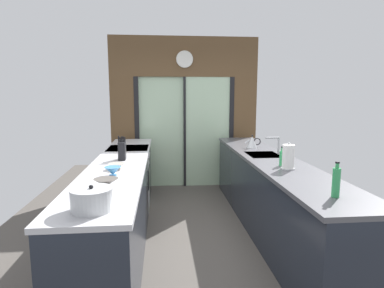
# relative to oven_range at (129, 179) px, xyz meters

# --- Properties ---
(ground_plane) EXTENTS (5.04, 7.60, 0.02)m
(ground_plane) POSITION_rel_oven_range_xyz_m (0.91, -0.65, -0.47)
(ground_plane) COLOR #4C4742
(back_wall_unit) EXTENTS (2.64, 0.12, 2.70)m
(back_wall_unit) POSITION_rel_oven_range_xyz_m (0.91, 1.15, 1.07)
(back_wall_unit) COLOR brown
(back_wall_unit) RESTS_ON ground_plane
(left_counter_run) EXTENTS (0.62, 3.80, 0.92)m
(left_counter_run) POSITION_rel_oven_range_xyz_m (-0.00, -1.12, 0.01)
(left_counter_run) COLOR #1E232D
(left_counter_run) RESTS_ON ground_plane
(right_counter_run) EXTENTS (0.62, 3.80, 0.92)m
(right_counter_run) POSITION_rel_oven_range_xyz_m (1.82, -0.95, 0.01)
(right_counter_run) COLOR #1E232D
(right_counter_run) RESTS_ON ground_plane
(sink_faucet) EXTENTS (0.19, 0.02, 0.23)m
(sink_faucet) POSITION_rel_oven_range_xyz_m (1.96, -0.70, 0.62)
(sink_faucet) COLOR #B7BABC
(sink_faucet) RESTS_ON right_counter_run
(oven_range) EXTENTS (0.60, 0.60, 0.92)m
(oven_range) POSITION_rel_oven_range_xyz_m (0.00, 0.00, 0.00)
(oven_range) COLOR #B7BABC
(oven_range) RESTS_ON ground_plane
(mixing_bowl_near) EXTENTS (0.20, 0.20, 0.07)m
(mixing_bowl_near) POSITION_rel_oven_range_xyz_m (0.02, -2.02, 0.50)
(mixing_bowl_near) COLOR #514C47
(mixing_bowl_near) RESTS_ON left_counter_run
(mixing_bowl_mid) EXTENTS (0.16, 0.16, 0.09)m
(mixing_bowl_mid) POSITION_rel_oven_range_xyz_m (0.02, -1.63, 0.51)
(mixing_bowl_mid) COLOR teal
(mixing_bowl_mid) RESTS_ON left_counter_run
(mixing_bowl_far) EXTENTS (0.18, 0.18, 0.06)m
(mixing_bowl_far) POSITION_rel_oven_range_xyz_m (0.02, -1.37, 0.50)
(mixing_bowl_far) COLOR gray
(mixing_bowl_far) RESTS_ON left_counter_run
(knife_block) EXTENTS (0.09, 0.14, 0.29)m
(knife_block) POSITION_rel_oven_range_xyz_m (0.02, -0.87, 0.58)
(knife_block) COLOR black
(knife_block) RESTS_ON left_counter_run
(stock_pot) EXTENTS (0.28, 0.28, 0.18)m
(stock_pot) POSITION_rel_oven_range_xyz_m (0.02, -2.58, 0.54)
(stock_pot) COLOR #B7BABC
(stock_pot) RESTS_ON left_counter_run
(kettle) EXTENTS (0.24, 0.16, 0.19)m
(kettle) POSITION_rel_oven_range_xyz_m (1.80, -0.16, 0.55)
(kettle) COLOR #B7BABC
(kettle) RESTS_ON right_counter_run
(soap_bottle_near) EXTENTS (0.06, 0.06, 0.28)m
(soap_bottle_near) POSITION_rel_oven_range_xyz_m (1.80, -2.46, 0.58)
(soap_bottle_near) COLOR #339E56
(soap_bottle_near) RESTS_ON right_counter_run
(soap_bottle_far) EXTENTS (0.06, 0.06, 0.21)m
(soap_bottle_far) POSITION_rel_oven_range_xyz_m (1.80, -1.35, 0.55)
(soap_bottle_far) COLOR #339E56
(soap_bottle_far) RESTS_ON right_counter_run
(paper_towel_roll) EXTENTS (0.14, 0.14, 0.29)m
(paper_towel_roll) POSITION_rel_oven_range_xyz_m (1.80, -1.52, 0.59)
(paper_towel_roll) COLOR #B7BABC
(paper_towel_roll) RESTS_ON right_counter_run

